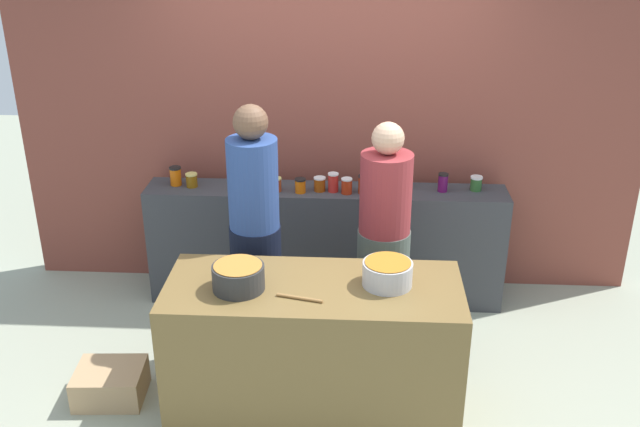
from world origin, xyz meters
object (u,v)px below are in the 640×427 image
preserve_jar_5 (320,184)px  wooden_spoon (300,298)px  preserve_jar_0 (176,176)px  preserve_jar_8 (363,184)px  bread_crate (111,383)px  preserve_jar_2 (254,179)px  cook_in_cap (384,250)px  preserve_jar_7 (347,186)px  preserve_jar_3 (276,184)px  preserve_jar_9 (388,187)px  preserve_jar_12 (476,183)px  cook_with_tongs (256,247)px  preserve_jar_1 (192,180)px  cooking_pot_left (238,277)px  cooking_pot_center (387,273)px  preserve_jar_6 (333,182)px  preserve_jar_11 (443,182)px  preserve_jar_4 (300,185)px  preserve_jar_10 (404,180)px

preserve_jar_5 → wooden_spoon: (-0.02, -1.53, -0.07)m
preserve_jar_0 → preserve_jar_8: (1.41, -0.09, -0.00)m
preserve_jar_5 → wooden_spoon: size_ratio=0.40×
preserve_jar_0 → bread_crate: bearing=-96.6°
bread_crate → preserve_jar_0: bearing=83.4°
preserve_jar_2 → cook_in_cap: cook_in_cap is taller
preserve_jar_2 → preserve_jar_7: 0.70m
preserve_jar_3 → cook_in_cap: 1.00m
preserve_jar_9 → preserve_jar_12: 0.66m
preserve_jar_0 → cook_in_cap: (1.55, -0.65, -0.25)m
cook_with_tongs → preserve_jar_8: bearing=45.7°
preserve_jar_1 → preserve_jar_5: size_ratio=0.99×
cooking_pot_left → cook_in_cap: size_ratio=0.18×
cook_with_tongs → cooking_pot_center: bearing=-34.8°
preserve_jar_8 → preserve_jar_2: bearing=175.4°
preserve_jar_1 → preserve_jar_6: size_ratio=0.74×
wooden_spoon → preserve_jar_11: bearing=59.4°
preserve_jar_1 → preserve_jar_11: preserve_jar_11 is taller
cook_in_cap → bread_crate: bearing=-157.5°
preserve_jar_4 → preserve_jar_12: size_ratio=0.99×
preserve_jar_5 → cook_in_cap: size_ratio=0.07×
preserve_jar_7 → cooking_pot_center: 1.32m
preserve_jar_3 → preserve_jar_4: size_ratio=0.98×
preserve_jar_4 → preserve_jar_11: preserve_jar_11 is taller
preserve_jar_9 → preserve_jar_5: bearing=175.8°
preserve_jar_3 → preserve_jar_6: size_ratio=0.75×
preserve_jar_1 → bread_crate: size_ratio=0.25×
preserve_jar_4 → cooking_pot_left: (-0.23, -1.39, -0.01)m
preserve_jar_0 → cooking_pot_left: preserve_jar_0 is taller
preserve_jar_8 → preserve_jar_11: preserve_jar_8 is taller
preserve_jar_10 → preserve_jar_5: bearing=-172.0°
preserve_jar_11 → bread_crate: bearing=-148.0°
preserve_jar_11 → cooking_pot_center: (-0.45, -1.38, -0.03)m
preserve_jar_5 → preserve_jar_4: bearing=-164.3°
preserve_jar_4 → cooking_pot_center: 1.42m
preserve_jar_0 → wooden_spoon: 1.91m
preserve_jar_3 → preserve_jar_12: bearing=3.9°
preserve_jar_3 → preserve_jar_6: 0.42m
preserve_jar_1 → preserve_jar_9: 1.46m
preserve_jar_10 → preserve_jar_11: preserve_jar_11 is taller
cook_with_tongs → cook_in_cap: size_ratio=1.09×
preserve_jar_2 → preserve_jar_10: (1.12, 0.05, -0.00)m
preserve_jar_9 → cooking_pot_center: size_ratio=0.40×
cooking_pot_center → wooden_spoon: cooking_pot_center is taller
preserve_jar_1 → preserve_jar_6: (1.06, -0.03, 0.02)m
wooden_spoon → cooking_pot_left: bearing=164.2°
preserve_jar_7 → preserve_jar_5: bearing=169.1°
preserve_jar_8 → cook_with_tongs: (-0.70, -0.72, -0.17)m
preserve_jar_4 → cook_in_cap: (0.60, -0.55, -0.23)m
preserve_jar_9 → cook_in_cap: cook_in_cap is taller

